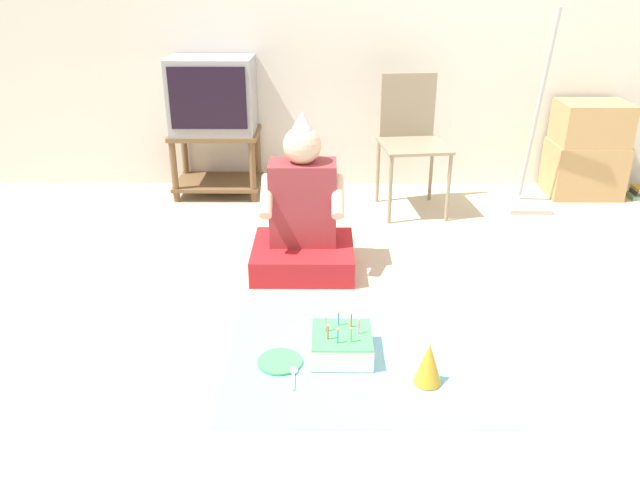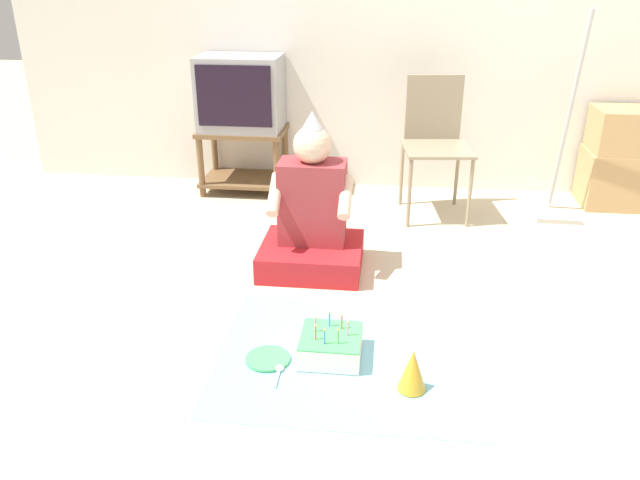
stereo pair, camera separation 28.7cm
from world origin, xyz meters
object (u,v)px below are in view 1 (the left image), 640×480
cardboard_box_stack (587,150)px  birthday_cake (342,344)px  paper_plate (280,361)px  folding_chair (411,133)px  person_seated (303,221)px  dust_mop (534,154)px  party_hat_blue (429,363)px  tv (213,95)px

cardboard_box_stack → birthday_cake: 2.71m
cardboard_box_stack → paper_plate: (-2.02, -2.10, -0.31)m
folding_chair → birthday_cake: (-0.49, -1.78, -0.45)m
folding_chair → cardboard_box_stack: 1.31m
person_seated → dust_mop: bearing=31.0°
party_hat_blue → birthday_cake: bearing=151.2°
cardboard_box_stack → person_seated: person_seated is taller
folding_chair → party_hat_blue: 2.02m
birthday_cake → party_hat_blue: size_ratio=1.45×
tv → birthday_cake: size_ratio=2.20×
folding_chair → cardboard_box_stack: bearing=11.5°
folding_chair → person_seated: size_ratio=1.03×
cardboard_box_stack → party_hat_blue: cardboard_box_stack is taller
tv → birthday_cake: (0.83, -2.05, -0.65)m
tv → party_hat_blue: bearing=-62.4°
paper_plate → party_hat_blue: bearing=-12.0°
party_hat_blue → paper_plate: 0.61m
dust_mop → birthday_cake: (-1.30, -1.75, -0.33)m
party_hat_blue → folding_chair: bearing=85.5°
tv → party_hat_blue: (1.17, -2.23, -0.61)m
dust_mop → person_seated: dust_mop is taller
cardboard_box_stack → party_hat_blue: (-1.43, -2.23, -0.23)m
tv → folding_chair: size_ratio=0.64×
cardboard_box_stack → dust_mop: dust_mop is taller
person_seated → party_hat_blue: 1.17m
cardboard_box_stack → paper_plate: bearing=-133.8°
person_seated → party_hat_blue: size_ratio=4.83×
tv → person_seated: (0.65, -1.19, -0.44)m
birthday_cake → paper_plate: birthday_cake is taller
folding_chair → cardboard_box_stack: folding_chair is taller
folding_chair → dust_mop: 0.82m
folding_chair → birthday_cake: bearing=-105.4°
paper_plate → folding_chair: bearing=68.0°
tv → paper_plate: tv is taller
folding_chair → birthday_cake: size_ratio=3.42×
dust_mop → party_hat_blue: bearing=-116.5°
dust_mop → party_hat_blue: (-0.96, -1.93, -0.29)m
folding_chair → paper_plate: (-0.75, -1.84, -0.49)m
cardboard_box_stack → paper_plate: size_ratio=3.55×
person_seated → party_hat_blue: bearing=-63.3°
folding_chair → dust_mop: size_ratio=0.67×
tv → folding_chair: tv is taller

